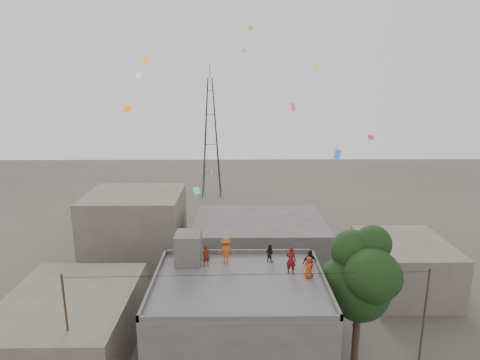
# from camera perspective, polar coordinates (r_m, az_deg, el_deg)

# --- Properties ---
(main_building) EXTENTS (10.00, 8.00, 6.10)m
(main_building) POSITION_cam_1_polar(r_m,az_deg,el_deg) (25.51, -0.11, -20.36)
(main_building) COLOR #4B4946
(main_building) RESTS_ON ground
(parapet) EXTENTS (10.00, 8.00, 0.30)m
(parapet) POSITION_cam_1_polar(r_m,az_deg,el_deg) (23.87, -0.12, -13.98)
(parapet) COLOR #4B4946
(parapet) RESTS_ON main_building
(stair_head_box) EXTENTS (1.60, 1.80, 2.00)m
(stair_head_box) POSITION_cam_1_polar(r_m,az_deg,el_deg) (26.02, -7.33, -9.58)
(stair_head_box) COLOR #4B4946
(stair_head_box) RESTS_ON main_building
(neighbor_west) EXTENTS (8.00, 10.00, 4.00)m
(neighbor_west) POSITION_cam_1_polar(r_m,az_deg,el_deg) (29.80, -23.06, -18.49)
(neighbor_west) COLOR #5C5449
(neighbor_west) RESTS_ON ground
(neighbor_north) EXTENTS (12.00, 9.00, 5.00)m
(neighbor_north) POSITION_cam_1_polar(r_m,az_deg,el_deg) (38.20, 2.75, -9.17)
(neighbor_north) COLOR #4B4946
(neighbor_north) RESTS_ON ground
(neighbor_northwest) EXTENTS (9.00, 8.00, 7.00)m
(neighbor_northwest) POSITION_cam_1_polar(r_m,az_deg,el_deg) (40.83, -14.58, -6.57)
(neighbor_northwest) COLOR #5C5449
(neighbor_northwest) RESTS_ON ground
(neighbor_east) EXTENTS (7.00, 8.00, 4.40)m
(neighbor_east) POSITION_cam_1_polar(r_m,az_deg,el_deg) (37.40, 22.18, -11.25)
(neighbor_east) COLOR #5C5449
(neighbor_east) RESTS_ON ground
(tree) EXTENTS (4.90, 4.60, 9.10)m
(tree) POSITION_cam_1_polar(r_m,az_deg,el_deg) (25.60, 17.05, -12.98)
(tree) COLOR black
(tree) RESTS_ON ground
(utility_line) EXTENTS (20.12, 0.62, 7.40)m
(utility_line) POSITION_cam_1_polar(r_m,az_deg,el_deg) (24.05, 1.18, -20.48)
(utility_line) COLOR black
(utility_line) RESTS_ON ground
(transmission_tower) EXTENTS (2.97, 2.97, 20.01)m
(transmission_tower) POSITION_cam_1_polar(r_m,az_deg,el_deg) (61.81, -4.15, 5.98)
(transmission_tower) COLOR black
(transmission_tower) RESTS_ON ground
(person_red_adult) EXTENTS (0.74, 0.64, 1.71)m
(person_red_adult) POSITION_cam_1_polar(r_m,az_deg,el_deg) (24.73, 7.25, -11.24)
(person_red_adult) COLOR #620F10
(person_red_adult) RESTS_ON main_building
(person_orange_child) EXTENTS (0.72, 0.56, 1.31)m
(person_orange_child) POSITION_cam_1_polar(r_m,az_deg,el_deg) (24.47, 9.74, -12.13)
(person_orange_child) COLOR #B73F14
(person_orange_child) RESTS_ON main_building
(person_dark_child) EXTENTS (0.71, 0.68, 1.16)m
(person_dark_child) POSITION_cam_1_polar(r_m,az_deg,el_deg) (26.22, 4.23, -10.32)
(person_dark_child) COLOR black
(person_dark_child) RESTS_ON main_building
(person_dark_adult) EXTENTS (1.04, 0.72, 1.63)m
(person_dark_adult) POSITION_cam_1_polar(r_m,az_deg,el_deg) (24.63, 9.86, -11.54)
(person_dark_adult) COLOR black
(person_dark_adult) RESTS_ON main_building
(person_orange_adult) EXTENTS (1.18, 0.80, 1.70)m
(person_orange_adult) POSITION_cam_1_polar(r_m,az_deg,el_deg) (25.87, -2.03, -9.99)
(person_orange_adult) COLOR #C64A16
(person_orange_adult) RESTS_ON main_building
(person_red_child) EXTENTS (0.60, 0.54, 1.38)m
(person_red_child) POSITION_cam_1_polar(r_m,az_deg,el_deg) (25.63, -4.82, -10.66)
(person_red_child) COLOR maroon
(person_red_child) RESTS_ON main_building
(kites) EXTENTS (18.00, 14.59, 11.14)m
(kites) POSITION_cam_1_polar(r_m,az_deg,el_deg) (28.08, 0.89, 10.55)
(kites) COLOR orange
(kites) RESTS_ON ground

